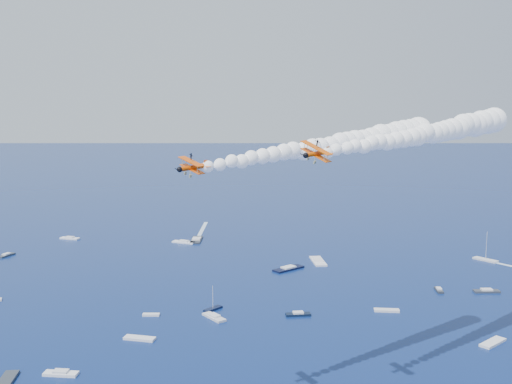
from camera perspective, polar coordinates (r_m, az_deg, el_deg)
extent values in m
cube|color=silver|center=(272.86, 20.90, -6.01)|extent=(8.36, 10.55, 0.70)
cube|color=#2A2E38|center=(292.69, -5.65, -4.53)|extent=(6.81, 15.50, 0.70)
cube|color=#2D333C|center=(161.14, -22.57, -16.18)|extent=(3.64, 10.55, 0.70)
cube|color=black|center=(192.21, 4.01, -11.48)|extent=(7.81, 2.52, 0.70)
cube|color=white|center=(176.78, -10.96, -13.44)|extent=(9.33, 5.70, 0.70)
cube|color=white|center=(160.53, -17.99, -16.03)|extent=(8.76, 4.47, 0.70)
cube|color=white|center=(288.61, -6.85, -4.74)|extent=(11.40, 8.37, 0.70)
cube|color=black|center=(197.09, -4.10, -10.97)|extent=(6.43, 6.13, 0.70)
cube|color=white|center=(183.04, 21.50, -13.11)|extent=(9.66, 7.95, 0.70)
cube|color=white|center=(254.20, 5.89, -6.53)|extent=(5.10, 15.05, 0.70)
cube|color=#2E353E|center=(283.76, -22.54, -5.56)|extent=(6.08, 8.38, 0.70)
cube|color=#282D36|center=(224.63, 16.92, -8.87)|extent=(3.02, 6.55, 0.70)
cube|color=white|center=(308.32, -17.20, -4.21)|extent=(10.11, 6.80, 0.70)
cube|color=silver|center=(189.88, -3.98, -11.74)|extent=(7.32, 9.49, 0.70)
cube|color=white|center=(194.31, -9.90, -11.37)|extent=(5.44, 2.35, 0.70)
cube|color=black|center=(242.16, 3.09, -7.26)|extent=(13.77, 11.05, 0.70)
cube|color=#303540|center=(228.75, 20.98, -8.76)|extent=(9.20, 3.69, 0.70)
cube|color=silver|center=(199.70, 12.26, -10.88)|extent=(8.28, 4.17, 0.70)
cube|color=white|center=(318.46, -5.09, -3.52)|extent=(7.23, 37.91, 0.04)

